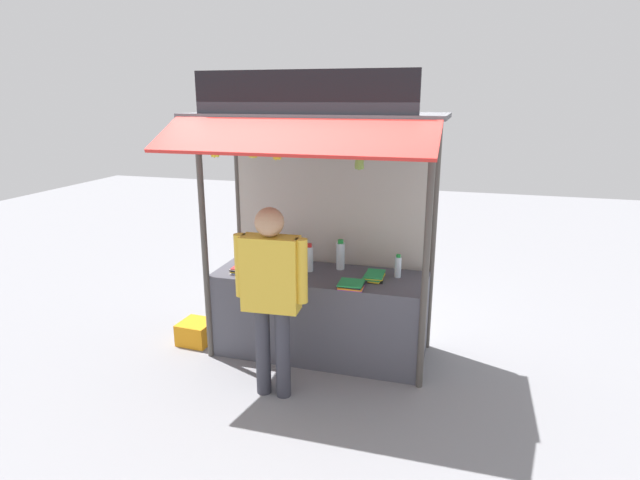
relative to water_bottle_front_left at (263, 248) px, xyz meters
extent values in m
plane|color=gray|center=(0.72, -0.27, -0.98)|extent=(20.00, 20.00, 0.00)
cube|color=#4C4C56|center=(0.72, -0.27, -0.56)|extent=(2.09, 0.75, 0.85)
cylinder|color=#4C4742|center=(-0.33, -0.65, 0.20)|extent=(0.06, 0.06, 2.36)
cylinder|color=#4C4742|center=(1.76, -0.65, 0.20)|extent=(0.06, 0.06, 2.36)
cylinder|color=#4C4742|center=(-0.33, 0.16, 0.20)|extent=(0.06, 0.06, 2.36)
cylinder|color=#4C4742|center=(1.76, 0.16, 0.20)|extent=(0.06, 0.06, 2.36)
cube|color=#B7B2A8|center=(0.72, 0.16, 0.17)|extent=(2.05, 0.04, 2.31)
cube|color=#3F3F44|center=(0.72, -0.34, 1.40)|extent=(2.29, 1.00, 0.04)
cube|color=red|center=(0.72, -1.09, 1.26)|extent=(2.25, 0.51, 0.26)
cube|color=black|center=(0.72, -0.80, 1.59)|extent=(1.88, 0.04, 0.35)
cylinder|color=#59544C|center=(0.72, -0.75, 1.30)|extent=(1.99, 0.02, 0.02)
cylinder|color=silver|center=(0.00, 0.00, -0.01)|extent=(0.08, 0.08, 0.25)
cylinder|color=white|center=(0.00, 0.00, 0.13)|extent=(0.05, 0.05, 0.03)
cylinder|color=silver|center=(1.47, -0.14, -0.03)|extent=(0.06, 0.06, 0.20)
cylinder|color=#198C33|center=(1.47, -0.14, 0.08)|extent=(0.04, 0.04, 0.03)
cylinder|color=silver|center=(0.59, -0.21, -0.01)|extent=(0.08, 0.08, 0.25)
cylinder|color=red|center=(0.59, -0.21, 0.14)|extent=(0.05, 0.05, 0.03)
cylinder|color=silver|center=(0.18, -0.18, -0.03)|extent=(0.07, 0.07, 0.21)
cylinder|color=blue|center=(0.18, -0.18, 0.09)|extent=(0.04, 0.04, 0.03)
cylinder|color=silver|center=(0.87, -0.06, 0.00)|extent=(0.09, 0.09, 0.27)
cylinder|color=#198C33|center=(0.87, -0.06, 0.16)|extent=(0.06, 0.06, 0.04)
cube|color=purple|center=(1.10, -0.53, -0.13)|extent=(0.23, 0.24, 0.01)
cube|color=orange|center=(1.10, -0.54, -0.12)|extent=(0.23, 0.24, 0.01)
cube|color=black|center=(1.10, -0.53, -0.10)|extent=(0.25, 0.25, 0.01)
cube|color=green|center=(1.09, -0.53, -0.09)|extent=(0.23, 0.24, 0.01)
cube|color=white|center=(-0.04, -0.41, -0.13)|extent=(0.19, 0.30, 0.01)
cube|color=blue|center=(-0.04, -0.40, -0.12)|extent=(0.18, 0.29, 0.01)
cube|color=yellow|center=(-0.04, -0.40, -0.11)|extent=(0.17, 0.29, 0.01)
cube|color=black|center=(-0.04, -0.40, -0.10)|extent=(0.17, 0.29, 0.01)
cube|color=black|center=(-0.04, -0.42, -0.09)|extent=(0.18, 0.29, 0.01)
cube|color=white|center=(-0.05, -0.41, -0.08)|extent=(0.17, 0.29, 0.01)
cube|color=red|center=(-0.04, -0.40, -0.07)|extent=(0.17, 0.29, 0.01)
cube|color=black|center=(1.26, -0.26, -0.13)|extent=(0.20, 0.29, 0.01)
cube|color=yellow|center=(1.25, -0.26, -0.12)|extent=(0.19, 0.29, 0.01)
cube|color=green|center=(1.25, -0.26, -0.10)|extent=(0.18, 0.28, 0.01)
cube|color=yellow|center=(1.26, -0.26, -0.09)|extent=(0.19, 0.29, 0.01)
cube|color=green|center=(1.26, -0.26, -0.08)|extent=(0.18, 0.28, 0.01)
cylinder|color=#332D23|center=(0.47, -0.75, 1.24)|extent=(0.01, 0.01, 0.08)
cylinder|color=olive|center=(0.47, -0.75, 1.18)|extent=(0.04, 0.04, 0.04)
ellipsoid|color=yellow|center=(0.50, -0.75, 1.10)|extent=(0.04, 0.08, 0.14)
ellipsoid|color=yellow|center=(0.48, -0.73, 1.10)|extent=(0.07, 0.05, 0.15)
ellipsoid|color=yellow|center=(0.46, -0.73, 1.10)|extent=(0.06, 0.07, 0.15)
ellipsoid|color=yellow|center=(0.46, -0.75, 1.10)|extent=(0.05, 0.06, 0.15)
ellipsoid|color=yellow|center=(0.48, -0.77, 1.10)|extent=(0.08, 0.05, 0.15)
cylinder|color=#332D23|center=(1.19, -0.75, 1.21)|extent=(0.01, 0.01, 0.14)
cylinder|color=olive|center=(1.19, -0.75, 1.13)|extent=(0.04, 0.04, 0.04)
ellipsoid|color=olive|center=(1.21, -0.74, 1.05)|extent=(0.04, 0.07, 0.15)
ellipsoid|color=olive|center=(1.21, -0.73, 1.05)|extent=(0.07, 0.07, 0.15)
ellipsoid|color=olive|center=(1.19, -0.72, 1.05)|extent=(0.09, 0.04, 0.15)
ellipsoid|color=olive|center=(1.17, -0.74, 1.05)|extent=(0.05, 0.07, 0.15)
ellipsoid|color=olive|center=(1.18, -0.75, 1.05)|extent=(0.05, 0.06, 0.15)
ellipsoid|color=olive|center=(1.19, -0.76, 1.05)|extent=(0.06, 0.05, 0.15)
ellipsoid|color=olive|center=(1.20, -0.76, 1.05)|extent=(0.08, 0.06, 0.15)
cylinder|color=#332D23|center=(-0.11, -0.75, 1.23)|extent=(0.01, 0.01, 0.10)
cylinder|color=olive|center=(-0.11, -0.75, 1.17)|extent=(0.04, 0.04, 0.04)
ellipsoid|color=yellow|center=(-0.09, -0.74, 1.10)|extent=(0.04, 0.07, 0.13)
ellipsoid|color=yellow|center=(-0.10, -0.73, 1.10)|extent=(0.07, 0.05, 0.13)
ellipsoid|color=yellow|center=(-0.12, -0.73, 1.10)|extent=(0.06, 0.05, 0.13)
ellipsoid|color=yellow|center=(-0.13, -0.74, 1.10)|extent=(0.04, 0.07, 0.13)
ellipsoid|color=yellow|center=(-0.12, -0.76, 1.10)|extent=(0.05, 0.05, 0.13)
ellipsoid|color=yellow|center=(-0.10, -0.77, 1.10)|extent=(0.07, 0.05, 0.13)
cylinder|color=#332D23|center=(0.25, -0.75, 1.24)|extent=(0.01, 0.01, 0.08)
cylinder|color=olive|center=(0.25, -0.75, 1.19)|extent=(0.04, 0.04, 0.04)
ellipsoid|color=gold|center=(0.28, -0.74, 1.11)|extent=(0.04, 0.08, 0.14)
ellipsoid|color=gold|center=(0.27, -0.72, 1.11)|extent=(0.08, 0.06, 0.15)
ellipsoid|color=gold|center=(0.25, -0.73, 1.11)|extent=(0.07, 0.05, 0.14)
ellipsoid|color=gold|center=(0.23, -0.73, 1.11)|extent=(0.07, 0.08, 0.15)
ellipsoid|color=gold|center=(0.23, -0.76, 1.11)|extent=(0.06, 0.08, 0.15)
ellipsoid|color=gold|center=(0.25, -0.76, 1.11)|extent=(0.07, 0.05, 0.14)
ellipsoid|color=gold|center=(0.26, -0.76, 1.11)|extent=(0.06, 0.06, 0.14)
cylinder|color=#383842|center=(0.44, -1.12, -0.58)|extent=(0.13, 0.13, 0.81)
cylinder|color=#383842|center=(0.63, -1.12, -0.58)|extent=(0.13, 0.13, 0.81)
cube|color=gold|center=(0.54, -1.12, 0.14)|extent=(0.49, 0.23, 0.64)
cylinder|color=gold|center=(0.27, -1.12, 0.19)|extent=(0.10, 0.10, 0.54)
cylinder|color=gold|center=(0.81, -1.12, 0.19)|extent=(0.10, 0.10, 0.54)
sphere|color=tan|center=(0.54, -1.12, 0.58)|extent=(0.24, 0.24, 0.24)
cube|color=orange|center=(-0.61, -0.42, -0.87)|extent=(0.35, 0.35, 0.23)
camera|label=1|loc=(2.05, -4.87, 1.55)|focal=28.79mm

